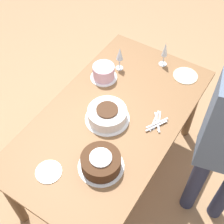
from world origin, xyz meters
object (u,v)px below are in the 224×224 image
cake_center_white (107,114)px  wine_glass_near (165,51)px  cake_front_chocolate (101,162)px  wine_glass_far (120,55)px  cake_back_decorated (104,72)px

cake_center_white → wine_glass_near: bearing=-6.0°
cake_center_white → cake_front_chocolate: (-0.33, -0.17, 0.00)m
cake_center_white → wine_glass_near: 0.70m
wine_glass_near → wine_glass_far: (-0.22, 0.26, -0.00)m
cake_center_white → cake_front_chocolate: cake_front_chocolate is taller
cake_center_white → cake_front_chocolate: 0.37m
cake_center_white → wine_glass_far: (0.47, 0.19, 0.09)m
cake_center_white → wine_glass_near: (0.69, -0.07, 0.09)m
wine_glass_far → cake_center_white: bearing=-157.7°
wine_glass_far → cake_front_chocolate: bearing=-155.7°
cake_back_decorated → wine_glass_near: 0.49m
cake_back_decorated → cake_front_chocolate: bearing=-147.8°
cake_back_decorated → wine_glass_near: wine_glass_near is taller
cake_back_decorated → wine_glass_near: bearing=-39.7°
cake_back_decorated → wine_glass_far: size_ratio=1.03×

